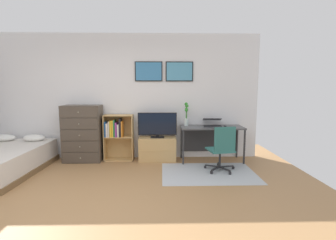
{
  "coord_description": "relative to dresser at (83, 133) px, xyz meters",
  "views": [
    {
      "loc": [
        0.95,
        -3.1,
        1.56
      ],
      "look_at": [
        1.06,
        1.5,
        0.96
      ],
      "focal_mm": 26.82,
      "sensor_mm": 36.0,
      "label": 1
    }
  ],
  "objects": [
    {
      "name": "office_chair",
      "position": [
        2.78,
        -0.78,
        -0.14
      ],
      "size": [
        0.58,
        0.57,
        0.86
      ],
      "rotation": [
        0.0,
        0.0,
        0.18
      ],
      "color": "#232326",
      "rests_on": "ground_plane"
    },
    {
      "name": "desk",
      "position": [
        2.72,
        0.01,
        0.01
      ],
      "size": [
        1.31,
        0.56,
        0.74
      ],
      "color": "#4C4C4F",
      "rests_on": "ground_plane"
    },
    {
      "name": "dresser",
      "position": [
        0.0,
        0.0,
        0.0
      ],
      "size": [
        0.79,
        0.46,
        1.19
      ],
      "color": "#4C4238",
      "rests_on": "ground_plane"
    },
    {
      "name": "laptop",
      "position": [
        2.75,
        0.01,
        0.21
      ],
      "size": [
        0.43,
        0.46,
        0.17
      ],
      "rotation": [
        0.0,
        0.0,
        -0.1
      ],
      "color": "#333338",
      "rests_on": "desk"
    },
    {
      "name": "area_rug",
      "position": [
        2.52,
        -0.84,
        -0.59
      ],
      "size": [
        1.7,
        1.2,
        0.01
      ],
      "primitive_type": "cube",
      "color": "#B2B7BC",
      "rests_on": "ground_plane"
    },
    {
      "name": "bookshelf",
      "position": [
        0.71,
        0.06,
        -0.02
      ],
      "size": [
        0.61,
        0.3,
        0.98
      ],
      "color": "tan",
      "rests_on": "ground_plane"
    },
    {
      "name": "wall_back_with_posters",
      "position": [
        0.74,
        0.27,
        0.76
      ],
      "size": [
        6.12,
        0.09,
        2.7
      ],
      "color": "white",
      "rests_on": "ground_plane"
    },
    {
      "name": "ground_plane",
      "position": [
        0.72,
        -2.15,
        -0.59
      ],
      "size": [
        7.2,
        7.2,
        0.0
      ],
      "primitive_type": "plane",
      "color": "#A87A4C"
    },
    {
      "name": "television",
      "position": [
        1.57,
        -0.01,
        0.17
      ],
      "size": [
        0.82,
        0.16,
        0.53
      ],
      "color": "black",
      "rests_on": "tv_stand"
    },
    {
      "name": "bamboo_vase",
      "position": [
        2.2,
        0.07,
        0.39
      ],
      "size": [
        0.09,
        0.1,
        0.5
      ],
      "color": "silver",
      "rests_on": "desk"
    },
    {
      "name": "tv_stand",
      "position": [
        1.57,
        0.02,
        -0.35
      ],
      "size": [
        0.79,
        0.41,
        0.5
      ],
      "color": "tan",
      "rests_on": "ground_plane"
    },
    {
      "name": "computer_mouse",
      "position": [
        2.99,
        -0.11,
        0.16
      ],
      "size": [
        0.06,
        0.1,
        0.03
      ],
      "primitive_type": "ellipsoid",
      "color": "#262628",
      "rests_on": "desk"
    }
  ]
}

